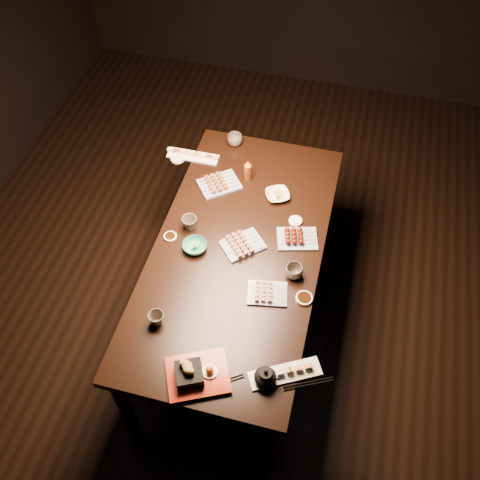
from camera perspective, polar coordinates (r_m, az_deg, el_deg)
name	(u,v)px	position (r m, az deg, el deg)	size (l,w,h in m)	color
ground	(228,295)	(3.61, -1.29, -5.85)	(5.00, 5.00, 0.00)	black
dining_table	(238,287)	(3.20, -0.22, -5.04)	(0.90, 1.80, 0.75)	black
sushi_platter_near	(285,372)	(2.52, 4.85, -13.87)	(0.33, 0.09, 0.04)	white
sushi_platter_far	(193,155)	(3.37, -5.04, 9.06)	(0.32, 0.09, 0.04)	white
yakitori_plate_center	(243,243)	(2.88, 0.31, -0.30)	(0.22, 0.16, 0.06)	#828EB6
yakitori_plate_right	(267,292)	(2.71, 2.94, -5.51)	(0.20, 0.15, 0.05)	#828EB6
yakitori_plate_left	(219,182)	(3.18, -2.23, 6.23)	(0.23, 0.17, 0.06)	#828EB6
tsukune_plate	(297,237)	(2.93, 6.15, 0.37)	(0.22, 0.16, 0.06)	#828EB6
edamame_bowl_green	(195,247)	(2.89, -4.84, -0.70)	(0.13, 0.13, 0.04)	#2B8464
edamame_bowl_cream	(277,195)	(3.13, 4.01, 4.79)	(0.14, 0.14, 0.03)	beige
tempura_tray	(197,372)	(2.48, -4.58, -13.81)	(0.28, 0.22, 0.10)	black
teacup_near_left	(157,319)	(2.65, -8.89, -8.30)	(0.08, 0.08, 0.07)	#4D443B
teacup_mid_right	(294,272)	(2.78, 5.77, -3.37)	(0.09, 0.09, 0.07)	#4D443B
teacup_far_left	(190,223)	(2.97, -5.40, 1.81)	(0.08, 0.08, 0.08)	#4D443B
teacup_far_right	(235,140)	(3.43, -0.57, 10.63)	(0.09, 0.09, 0.07)	#4D443B
teapot	(265,376)	(2.47, 2.72, -14.27)	(0.12, 0.12, 0.10)	black
condiment_bottle	(248,170)	(3.19, 0.83, 7.50)	(0.05, 0.05, 0.14)	#66290D
sauce_dish_west	(170,236)	(2.96, -7.44, 0.37)	(0.07, 0.07, 0.01)	white
sauce_dish_east	(295,221)	(3.02, 5.94, 2.03)	(0.08, 0.08, 0.01)	white
sauce_dish_se	(304,298)	(2.73, 6.85, -6.18)	(0.09, 0.09, 0.02)	white
sauce_dish_nw	(177,159)	(3.37, -6.69, 8.63)	(0.09, 0.09, 0.02)	white
chopsticks_near	(219,383)	(2.51, -2.30, -15.04)	(0.24, 0.02, 0.01)	black
chopsticks_se	(309,384)	(2.52, 7.32, -14.95)	(0.24, 0.02, 0.01)	black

